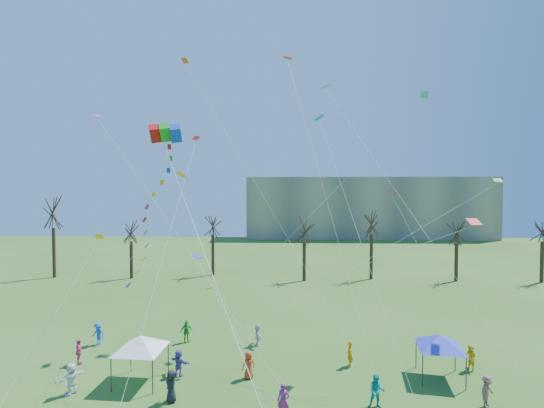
{
  "coord_description": "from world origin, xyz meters",
  "views": [
    {
      "loc": [
        1.07,
        -14.86,
        11.69
      ],
      "look_at": [
        0.42,
        5.0,
        11.0
      ],
      "focal_mm": 25.0,
      "sensor_mm": 36.0,
      "label": 1
    }
  ],
  "objects_px": {
    "distant_building": "(367,207)",
    "canopy_tent_white": "(141,343)",
    "big_box_kite": "(156,217)",
    "canopy_tent_blue": "(440,341)"
  },
  "relations": [
    {
      "from": "big_box_kite",
      "to": "canopy_tent_white",
      "type": "distance_m",
      "value": 8.19
    },
    {
      "from": "distant_building",
      "to": "canopy_tent_white",
      "type": "relative_size",
      "value": 15.67
    },
    {
      "from": "distant_building",
      "to": "big_box_kite",
      "type": "height_order",
      "value": "big_box_kite"
    },
    {
      "from": "big_box_kite",
      "to": "canopy_tent_blue",
      "type": "distance_m",
      "value": 18.75
    },
    {
      "from": "canopy_tent_white",
      "to": "distant_building",
      "type": "bearing_deg",
      "value": 68.26
    },
    {
      "from": "big_box_kite",
      "to": "distant_building",
      "type": "bearing_deg",
      "value": 69.83
    },
    {
      "from": "distant_building",
      "to": "canopy_tent_white",
      "type": "distance_m",
      "value": 80.27
    },
    {
      "from": "big_box_kite",
      "to": "canopy_tent_blue",
      "type": "bearing_deg",
      "value": 9.78
    },
    {
      "from": "big_box_kite",
      "to": "canopy_tent_blue",
      "type": "relative_size",
      "value": 5.1
    },
    {
      "from": "canopy_tent_white",
      "to": "canopy_tent_blue",
      "type": "bearing_deg",
      "value": 3.34
    }
  ]
}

